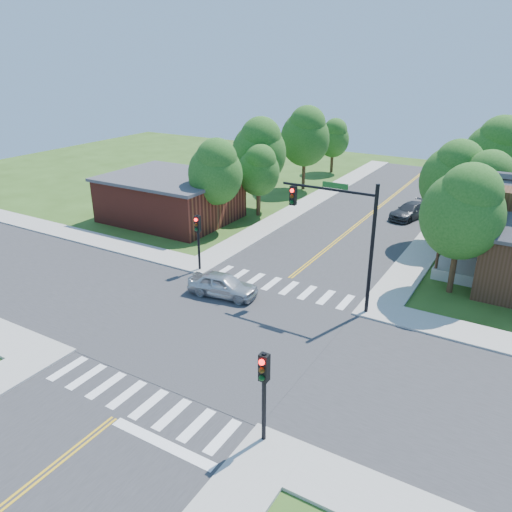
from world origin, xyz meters
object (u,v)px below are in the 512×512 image
Objects in this scene: signal_mast_ne at (342,224)px; signal_pole_se at (264,381)px; signal_pole_nw at (198,232)px; car_dgrey at (410,211)px; car_silver at (223,285)px.

signal_pole_se is at bearing -81.44° from signal_mast_ne.
signal_pole_se and signal_pole_nw have the same top height.
signal_pole_se is at bearing -45.00° from signal_pole_nw.
signal_pole_se is 0.78× the size of car_dgrey.
signal_mast_ne is at bearing -77.80° from car_silver.
car_silver is (-7.86, 8.98, -1.96)m from signal_pole_se.
signal_mast_ne reaches higher than signal_pole_nw.
signal_pole_nw is at bearing 48.76° from car_silver.
signal_mast_ne is 1.89× the size of signal_pole_se.
signal_mast_ne is 7.76m from car_silver.
signal_pole_se is 15.84m from signal_pole_nw.
signal_mast_ne reaches higher than signal_pole_se.
car_silver is 20.93m from car_dgrey.
signal_pole_nw is 4.47m from car_silver.
signal_pole_se is 29.34m from car_dgrey.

